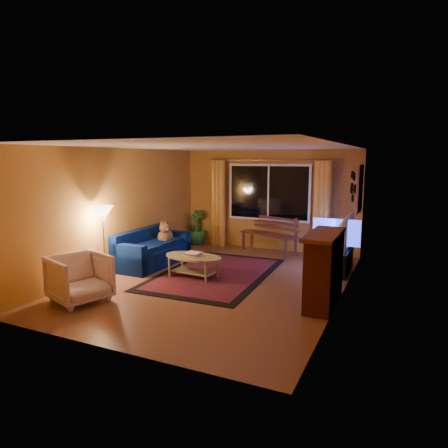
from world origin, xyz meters
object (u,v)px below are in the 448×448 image
at_px(bench, 268,244).
at_px(armchair, 80,276).
at_px(sofa, 153,247).
at_px(coffee_table, 193,267).
at_px(tv_console, 340,261).
at_px(floor_lamp, 104,243).

bearing_deg(bench, armchair, -87.58).
bearing_deg(sofa, coffee_table, -20.60).
relative_size(sofa, armchair, 2.23).
distance_m(coffee_table, tv_console, 2.98).
bearing_deg(armchair, floor_lamp, 41.73).
xyz_separation_m(floor_lamp, coffee_table, (1.48, 0.80, -0.48)).
height_order(bench, sofa, sofa).
distance_m(bench, floor_lamp, 4.04).
distance_m(sofa, armchair, 2.41).
height_order(bench, coffee_table, bench).
height_order(bench, armchair, armchair).
xyz_separation_m(sofa, tv_console, (3.80, 1.10, -0.14)).
xyz_separation_m(bench, coffee_table, (-0.66, -2.59, -0.01)).
xyz_separation_m(armchair, tv_console, (3.55, 3.49, -0.18)).
distance_m(floor_lamp, coffee_table, 1.75).
distance_m(bench, coffee_table, 2.67).
height_order(bench, tv_console, tv_console).
bearing_deg(floor_lamp, sofa, 81.00).
bearing_deg(tv_console, coffee_table, -148.11).
bearing_deg(sofa, bench, 47.86).
relative_size(sofa, tv_console, 1.64).
xyz_separation_m(sofa, coffee_table, (1.28, -0.49, -0.16)).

